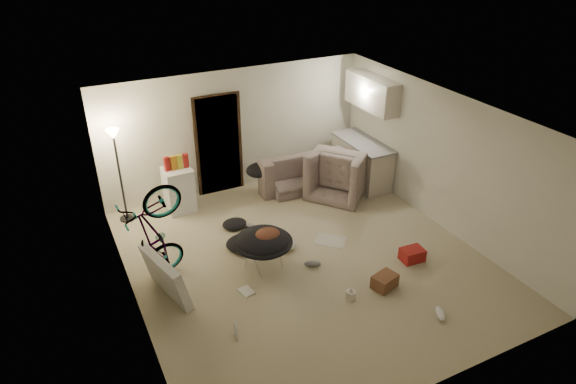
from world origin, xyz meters
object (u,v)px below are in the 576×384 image
armchair (342,176)px  bicycle (157,255)px  mini_fridge (179,190)px  tv_box (165,277)px  drink_case_b (412,255)px  kitchen_counter (362,163)px  drink_case_a (385,281)px  sofa (301,172)px  floor_lamp (117,156)px  saucer_chair (263,247)px  juicer (351,295)px

armchair → bicycle: size_ratio=0.65×
mini_fridge → tv_box: size_ratio=0.81×
drink_case_b → kitchen_counter: bearing=77.3°
drink_case_a → drink_case_b: size_ratio=1.01×
kitchen_counter → sofa: (-1.22, 0.45, -0.15)m
sofa → bicycle: bicycle is taller
tv_box → kitchen_counter: bearing=7.7°
floor_lamp → drink_case_a: (3.15, -3.84, -1.20)m
floor_lamp → armchair: 4.40m
saucer_chair → floor_lamp: bearing=123.7°
kitchen_counter → armchair: size_ratio=1.34×
drink_case_a → kitchen_counter: bearing=46.2°
floor_lamp → juicer: bearing=-56.7°
floor_lamp → bicycle: (0.10, -2.07, -0.86)m
sofa → bicycle: 3.98m
saucer_chair → juicer: 1.59m
kitchen_counter → floor_lamp: bearing=172.3°
sofa → saucer_chair: (-1.92, -2.33, 0.11)m
drink_case_b → juicer: (-1.45, -0.38, -0.02)m
kitchen_counter → saucer_chair: kitchen_counter is taller
floor_lamp → kitchen_counter: size_ratio=1.21×
saucer_chair → drink_case_b: bearing=-22.1°
mini_fridge → armchair: bearing=-14.9°
saucer_chair → drink_case_a: 1.97m
sofa → armchair: (0.60, -0.66, 0.08)m
bicycle → juicer: bicycle is taller
bicycle → mini_fridge: bearing=-29.6°
mini_fridge → floor_lamp: bearing=172.9°
floor_lamp → tv_box: floor_lamp is taller
kitchen_counter → drink_case_a: kitchen_counter is taller
tv_box → juicer: 2.77m
mini_fridge → saucer_chair: size_ratio=0.92×
tv_box → drink_case_b: 3.99m
saucer_chair → drink_case_b: saucer_chair is taller
bicycle → drink_case_a: size_ratio=4.56×
armchair → drink_case_a: (-1.06, -2.98, -0.26)m
saucer_chair → armchair: bearing=33.6°
floor_lamp → bicycle: bearing=-87.2°
armchair → saucer_chair: bearing=85.5°
sofa → mini_fridge: 2.60m
floor_lamp → bicycle: floor_lamp is taller
bicycle → drink_case_b: 4.14m
mini_fridge → kitchen_counter: bearing=-9.7°
mini_fridge → drink_case_a: (2.13, -3.74, -0.33)m
sofa → drink_case_b: (0.37, -3.26, -0.18)m
bicycle → drink_case_a: (3.05, -1.77, -0.34)m
mini_fridge → juicer: bearing=-69.5°
kitchen_counter → saucer_chair: (-3.14, -1.88, -0.04)m
mini_fridge → drink_case_b: mini_fridge is taller
armchair → juicer: bearing=112.5°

